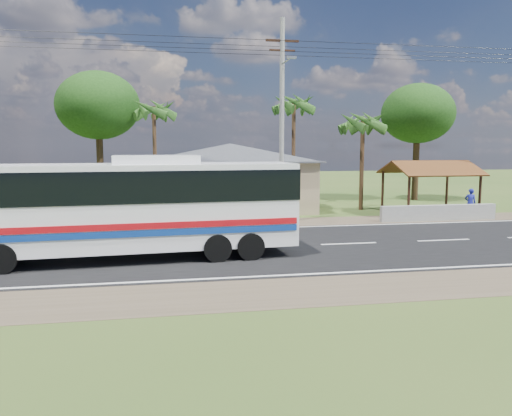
{
  "coord_description": "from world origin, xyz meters",
  "views": [
    {
      "loc": [
        -3.26,
        -20.24,
        4.25
      ],
      "look_at": [
        0.58,
        1.0,
        1.55
      ],
      "focal_mm": 35.0,
      "sensor_mm": 36.0,
      "label": 1
    }
  ],
  "objects": [
    {
      "name": "palm_far",
      "position": [
        -4.0,
        16.0,
        6.68
      ],
      "size": [
        2.8,
        2.8,
        7.7
      ],
      "color": "#47301E",
      "rests_on": "ground"
    },
    {
      "name": "palm_mid",
      "position": [
        6.0,
        15.5,
        7.16
      ],
      "size": [
        2.8,
        2.8,
        8.2
      ],
      "color": "#47301E",
      "rests_on": "ground"
    },
    {
      "name": "road",
      "position": [
        0.0,
        0.0,
        0.01
      ],
      "size": [
        120.0,
        16.0,
        0.03
      ],
      "color": "black",
      "rests_on": "ground"
    },
    {
      "name": "tree_behind_shed",
      "position": [
        16.0,
        16.0,
        6.68
      ],
      "size": [
        5.6,
        5.6,
        9.02
      ],
      "color": "#47301E",
      "rests_on": "ground"
    },
    {
      "name": "palm_near",
      "position": [
        9.5,
        11.0,
        5.71
      ],
      "size": [
        2.8,
        2.8,
        6.7
      ],
      "color": "#47301E",
      "rests_on": "ground"
    },
    {
      "name": "coach_bus",
      "position": [
        -4.64,
        -1.34,
        2.23
      ],
      "size": [
        12.68,
        3.46,
        3.89
      ],
      "rotation": [
        0.0,
        0.0,
        0.06
      ],
      "color": "white",
      "rests_on": "ground"
    },
    {
      "name": "concrete_barrier",
      "position": [
        12.0,
        5.6,
        0.45
      ],
      "size": [
        7.0,
        0.3,
        0.9
      ],
      "primitive_type": "cube",
      "color": "#9E9E99",
      "rests_on": "ground"
    },
    {
      "name": "motorcycle",
      "position": [
        1.34,
        7.64,
        0.46
      ],
      "size": [
        1.85,
        0.95,
        0.93
      ],
      "primitive_type": "imported",
      "rotation": [
        0.0,
        0.0,
        1.77
      ],
      "color": "black",
      "rests_on": "ground"
    },
    {
      "name": "tree_behind_house",
      "position": [
        -8.0,
        18.0,
        7.12
      ],
      "size": [
        6.0,
        6.0,
        9.61
      ],
      "color": "#47301E",
      "rests_on": "ground"
    },
    {
      "name": "house",
      "position": [
        1.0,
        13.0,
        2.64
      ],
      "size": [
        12.4,
        10.0,
        5.0
      ],
      "color": "tan",
      "rests_on": "ground"
    },
    {
      "name": "ground",
      "position": [
        0.0,
        0.0,
        0.0
      ],
      "size": [
        120.0,
        120.0,
        0.0
      ],
      "primitive_type": "plane",
      "color": "#2F4B1B",
      "rests_on": "ground"
    },
    {
      "name": "person",
      "position": [
        14.53,
        6.46,
        0.87
      ],
      "size": [
        0.75,
        0.64,
        1.73
      ],
      "primitive_type": "imported",
      "rotation": [
        0.0,
        0.0,
        2.72
      ],
      "color": "navy",
      "rests_on": "ground"
    },
    {
      "name": "utility_poles",
      "position": [
        2.67,
        6.49,
        5.77
      ],
      "size": [
        32.8,
        2.22,
        11.0
      ],
      "color": "#9E9E99",
      "rests_on": "ground"
    },
    {
      "name": "waiting_shed",
      "position": [
        13.0,
        8.5,
        2.73
      ],
      "size": [
        5.2,
        4.48,
        3.35
      ],
      "color": "#331C12",
      "rests_on": "ground"
    }
  ]
}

